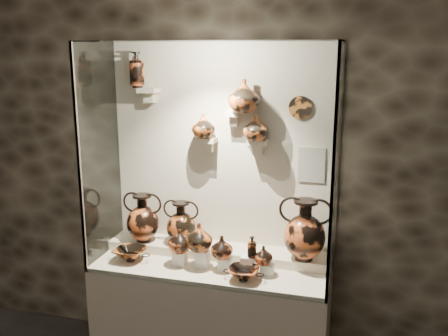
# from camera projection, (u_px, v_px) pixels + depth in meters

# --- Properties ---
(wall_back) EXTENTS (5.00, 0.02, 3.20)m
(wall_back) POSITION_uv_depth(u_px,v_px,m) (223.00, 152.00, 3.72)
(wall_back) COLOR black
(wall_back) RESTS_ON ground
(plinth) EXTENTS (1.70, 0.60, 0.80)m
(plinth) POSITION_uv_depth(u_px,v_px,m) (212.00, 318.00, 3.70)
(plinth) COLOR beige
(plinth) RESTS_ON floor
(front_tier) EXTENTS (1.68, 0.58, 0.03)m
(front_tier) POSITION_uv_depth(u_px,v_px,m) (211.00, 266.00, 3.61)
(front_tier) COLOR beige
(front_tier) RESTS_ON plinth
(rear_tier) EXTENTS (1.70, 0.25, 0.10)m
(rear_tier) POSITION_uv_depth(u_px,v_px,m) (218.00, 253.00, 3.76)
(rear_tier) COLOR beige
(rear_tier) RESTS_ON plinth
(back_panel) EXTENTS (1.70, 0.03, 1.60)m
(back_panel) POSITION_uv_depth(u_px,v_px,m) (223.00, 152.00, 3.72)
(back_panel) COLOR beige
(back_panel) RESTS_ON plinth
(glass_front) EXTENTS (1.70, 0.01, 1.60)m
(glass_front) POSITION_uv_depth(u_px,v_px,m) (197.00, 171.00, 3.14)
(glass_front) COLOR white
(glass_front) RESTS_ON plinth
(glass_left) EXTENTS (0.01, 0.60, 1.60)m
(glass_left) POSITION_uv_depth(u_px,v_px,m) (100.00, 154.00, 3.64)
(glass_left) COLOR white
(glass_left) RESTS_ON plinth
(glass_right) EXTENTS (0.01, 0.60, 1.60)m
(glass_right) POSITION_uv_depth(u_px,v_px,m) (336.00, 168.00, 3.20)
(glass_right) COLOR white
(glass_right) RESTS_ON plinth
(glass_top) EXTENTS (1.70, 0.60, 0.01)m
(glass_top) POSITION_uv_depth(u_px,v_px,m) (210.00, 41.00, 3.24)
(glass_top) COLOR white
(glass_top) RESTS_ON back_panel
(frame_post_left) EXTENTS (0.02, 0.02, 1.60)m
(frame_post_left) POSITION_uv_depth(u_px,v_px,m) (79.00, 163.00, 3.37)
(frame_post_left) COLOR gray
(frame_post_left) RESTS_ON plinth
(frame_post_right) EXTENTS (0.02, 0.02, 1.60)m
(frame_post_right) POSITION_uv_depth(u_px,v_px,m) (333.00, 180.00, 2.93)
(frame_post_right) COLOR gray
(frame_post_right) RESTS_ON plinth
(pedestal_a) EXTENTS (0.09, 0.09, 0.10)m
(pedestal_a) POSITION_uv_depth(u_px,v_px,m) (180.00, 258.00, 3.60)
(pedestal_a) COLOR silver
(pedestal_a) RESTS_ON front_tier
(pedestal_b) EXTENTS (0.09, 0.09, 0.13)m
(pedestal_b) POSITION_uv_depth(u_px,v_px,m) (202.00, 258.00, 3.55)
(pedestal_b) COLOR silver
(pedestal_b) RESTS_ON front_tier
(pedestal_c) EXTENTS (0.09, 0.09, 0.09)m
(pedestal_c) POSITION_uv_depth(u_px,v_px,m) (225.00, 263.00, 3.51)
(pedestal_c) COLOR silver
(pedestal_c) RESTS_ON front_tier
(pedestal_d) EXTENTS (0.09, 0.09, 0.12)m
(pedestal_d) POSITION_uv_depth(u_px,v_px,m) (248.00, 264.00, 3.47)
(pedestal_d) COLOR silver
(pedestal_d) RESTS_ON front_tier
(pedestal_e) EXTENTS (0.09, 0.09, 0.08)m
(pedestal_e) POSITION_uv_depth(u_px,v_px,m) (267.00, 269.00, 3.44)
(pedestal_e) COLOR silver
(pedestal_e) RESTS_ON front_tier
(bracket_ul) EXTENTS (0.14, 0.12, 0.04)m
(bracket_ul) POSITION_uv_depth(u_px,v_px,m) (148.00, 90.00, 3.68)
(bracket_ul) COLOR beige
(bracket_ul) RESTS_ON back_panel
(bracket_ca) EXTENTS (0.14, 0.12, 0.04)m
(bracket_ca) POSITION_uv_depth(u_px,v_px,m) (207.00, 140.00, 3.65)
(bracket_ca) COLOR beige
(bracket_ca) RESTS_ON back_panel
(bracket_cb) EXTENTS (0.10, 0.12, 0.04)m
(bracket_cb) POSITION_uv_depth(u_px,v_px,m) (233.00, 113.00, 3.55)
(bracket_cb) COLOR beige
(bracket_cb) RESTS_ON back_panel
(bracket_cc) EXTENTS (0.14, 0.12, 0.04)m
(bracket_cc) POSITION_uv_depth(u_px,v_px,m) (258.00, 142.00, 3.55)
(bracket_cc) COLOR beige
(bracket_cc) RESTS_ON back_panel
(amphora_left) EXTENTS (0.35, 0.35, 0.38)m
(amphora_left) POSITION_uv_depth(u_px,v_px,m) (143.00, 218.00, 3.82)
(amphora_left) COLOR #B84E23
(amphora_left) RESTS_ON rear_tier
(amphora_mid) EXTENTS (0.28, 0.28, 0.33)m
(amphora_mid) POSITION_uv_depth(u_px,v_px,m) (181.00, 223.00, 3.77)
(amphora_mid) COLOR #AA4C1E
(amphora_mid) RESTS_ON rear_tier
(amphora_right) EXTENTS (0.36, 0.36, 0.44)m
(amphora_right) POSITION_uv_depth(u_px,v_px,m) (305.00, 230.00, 3.47)
(amphora_right) COLOR #B84E23
(amphora_right) RESTS_ON rear_tier
(jug_a) EXTENTS (0.21, 0.21, 0.18)m
(jug_a) POSITION_uv_depth(u_px,v_px,m) (180.00, 240.00, 3.55)
(jug_a) COLOR #B84E23
(jug_a) RESTS_ON pedestal_a
(jug_b) EXTENTS (0.25, 0.25, 0.20)m
(jug_b) POSITION_uv_depth(u_px,v_px,m) (199.00, 237.00, 3.51)
(jug_b) COLOR #AA4C1E
(jug_b) RESTS_ON pedestal_b
(jug_c) EXTENTS (0.21, 0.21, 0.16)m
(jug_c) POSITION_uv_depth(u_px,v_px,m) (222.00, 247.00, 3.48)
(jug_c) COLOR #B84E23
(jug_c) RESTS_ON pedestal_c
(jug_e) EXTENTS (0.16, 0.16, 0.13)m
(jug_e) POSITION_uv_depth(u_px,v_px,m) (263.00, 255.00, 3.41)
(jug_e) COLOR #B84E23
(jug_e) RESTS_ON pedestal_e
(lekythos_small) EXTENTS (0.08, 0.08, 0.17)m
(lekythos_small) POSITION_uv_depth(u_px,v_px,m) (252.00, 246.00, 3.41)
(lekythos_small) COLOR #AA4C1E
(lekythos_small) RESTS_ON pedestal_d
(kylix_left) EXTENTS (0.33, 0.30, 0.12)m
(kylix_left) POSITION_uv_depth(u_px,v_px,m) (131.00, 253.00, 3.66)
(kylix_left) COLOR #AA4C1E
(kylix_left) RESTS_ON front_tier
(kylix_right) EXTENTS (0.28, 0.24, 0.11)m
(kylix_right) POSITION_uv_depth(u_px,v_px,m) (244.00, 273.00, 3.35)
(kylix_right) COLOR #B84E23
(kylix_right) RESTS_ON front_tier
(lekythos_tall) EXTENTS (0.12, 0.12, 0.29)m
(lekythos_tall) POSITION_uv_depth(u_px,v_px,m) (137.00, 67.00, 3.65)
(lekythos_tall) COLOR #B84E23
(lekythos_tall) RESTS_ON bracket_ul
(ovoid_vase_a) EXTENTS (0.22, 0.22, 0.18)m
(ovoid_vase_a) POSITION_uv_depth(u_px,v_px,m) (203.00, 126.00, 3.60)
(ovoid_vase_a) COLOR #AA4C1E
(ovoid_vase_a) RESTS_ON bracket_ca
(ovoid_vase_b) EXTENTS (0.22, 0.22, 0.23)m
(ovoid_vase_b) POSITION_uv_depth(u_px,v_px,m) (244.00, 96.00, 3.44)
(ovoid_vase_b) COLOR #AA4C1E
(ovoid_vase_b) RESTS_ON bracket_cb
(ovoid_vase_c) EXTENTS (0.22, 0.22, 0.18)m
(ovoid_vase_c) POSITION_uv_depth(u_px,v_px,m) (256.00, 128.00, 3.49)
(ovoid_vase_c) COLOR #AA4C1E
(ovoid_vase_c) RESTS_ON bracket_cc
(wall_plate) EXTENTS (0.16, 0.02, 0.16)m
(wall_plate) POSITION_uv_depth(u_px,v_px,m) (300.00, 108.00, 3.46)
(wall_plate) COLOR #AC6221
(wall_plate) RESTS_ON back_panel
(info_placard) EXTENTS (0.19, 0.01, 0.25)m
(info_placard) POSITION_uv_depth(u_px,v_px,m) (312.00, 165.00, 3.54)
(info_placard) COLOR beige
(info_placard) RESTS_ON back_panel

